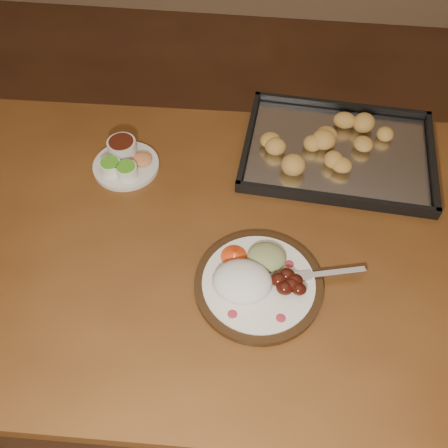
# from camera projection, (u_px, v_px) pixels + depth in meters

# --- Properties ---
(ground) EXTENTS (4.00, 4.00, 0.00)m
(ground) POSITION_uv_depth(u_px,v_px,m) (192.00, 296.00, 1.91)
(ground) COLOR brown
(ground) RESTS_ON ground
(dining_table) EXTENTS (1.53, 0.95, 0.75)m
(dining_table) POSITION_uv_depth(u_px,v_px,m) (226.00, 263.00, 1.22)
(dining_table) COLOR brown
(dining_table) RESTS_ON ground
(dinner_plate) EXTENTS (0.36, 0.27, 0.06)m
(dinner_plate) POSITION_uv_depth(u_px,v_px,m) (256.00, 280.00, 1.06)
(dinner_plate) COLOR black
(dinner_plate) RESTS_ON dining_table
(condiment_saucer) EXTENTS (0.17, 0.17, 0.06)m
(condiment_saucer) POSITION_uv_depth(u_px,v_px,m) (124.00, 161.00, 1.27)
(condiment_saucer) COLOR silver
(condiment_saucer) RESTS_ON dining_table
(baking_tray) EXTENTS (0.51, 0.39, 0.05)m
(baking_tray) POSITION_uv_depth(u_px,v_px,m) (338.00, 150.00, 1.30)
(baking_tray) COLOR black
(baking_tray) RESTS_ON dining_table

